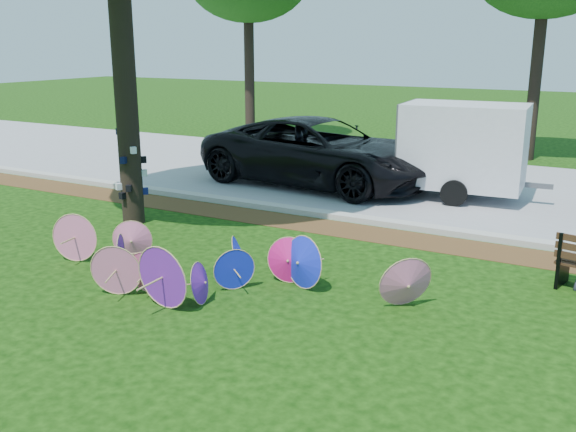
# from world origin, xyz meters

# --- Properties ---
(ground) EXTENTS (90.00, 90.00, 0.00)m
(ground) POSITION_xyz_m (0.00, 0.00, 0.00)
(ground) COLOR black
(ground) RESTS_ON ground
(mulch_strip) EXTENTS (90.00, 1.00, 0.01)m
(mulch_strip) POSITION_xyz_m (0.00, 4.50, 0.01)
(mulch_strip) COLOR #472D16
(mulch_strip) RESTS_ON ground
(curb) EXTENTS (90.00, 0.30, 0.12)m
(curb) POSITION_xyz_m (0.00, 5.20, 0.06)
(curb) COLOR #B7B5AD
(curb) RESTS_ON ground
(street) EXTENTS (90.00, 8.00, 0.01)m
(street) POSITION_xyz_m (0.00, 9.35, 0.01)
(street) COLOR gray
(street) RESTS_ON ground
(parasol_pile) EXTENTS (6.35, 2.11, 0.92)m
(parasol_pile) POSITION_xyz_m (-0.29, 0.70, 0.38)
(parasol_pile) COLOR #D86591
(parasol_pile) RESTS_ON ground
(black_van) EXTENTS (6.37, 3.42, 1.70)m
(black_van) POSITION_xyz_m (-1.88, 7.98, 0.85)
(black_van) COLOR black
(black_van) RESTS_ON ground
(cargo_trailer) EXTENTS (2.83, 1.91, 2.50)m
(cargo_trailer) POSITION_xyz_m (1.71, 8.28, 1.25)
(cargo_trailer) COLOR silver
(cargo_trailer) RESTS_ON ground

